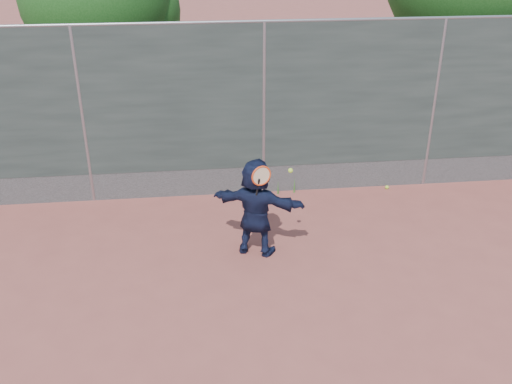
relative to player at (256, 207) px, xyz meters
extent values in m
plane|color=#9E4C42|center=(0.36, -1.50, -0.74)|extent=(80.00, 80.00, 0.00)
imported|color=#151B39|center=(0.00, 0.00, 0.00)|extent=(1.43, 0.93, 1.48)
sphere|color=#C0EF35|center=(2.62, 1.85, -0.71)|extent=(0.07, 0.07, 0.07)
cube|color=#38423D|center=(0.36, 2.00, 1.01)|extent=(20.00, 0.04, 2.50)
cube|color=slate|center=(0.36, 2.00, -0.49)|extent=(20.00, 0.03, 0.50)
cylinder|color=gray|center=(0.36, 2.00, 2.26)|extent=(20.00, 0.05, 0.05)
cylinder|color=gray|center=(-2.64, 2.00, 0.76)|extent=(0.06, 0.06, 3.00)
cylinder|color=gray|center=(0.36, 2.00, 0.76)|extent=(0.06, 0.06, 3.00)
cylinder|color=gray|center=(3.36, 2.00, 0.76)|extent=(0.06, 0.06, 3.00)
torus|color=#EA4516|center=(0.05, -0.20, 0.59)|extent=(0.29, 0.12, 0.29)
cylinder|color=beige|center=(0.05, -0.20, 0.59)|extent=(0.24, 0.09, 0.25)
cylinder|color=black|center=(0.00, -0.18, 0.39)|extent=(0.07, 0.13, 0.33)
sphere|color=#C0EF35|center=(0.46, -0.13, 0.62)|extent=(0.07, 0.07, 0.07)
cylinder|color=#382314|center=(4.86, 4.20, 0.56)|extent=(0.28, 0.28, 2.60)
cylinder|color=#382314|center=(-2.64, 5.00, 0.36)|extent=(0.28, 0.28, 2.20)
sphere|color=#23561C|center=(-2.04, 5.20, 1.99)|extent=(2.10, 2.10, 2.10)
cone|color=#387226|center=(0.61, 1.88, -0.61)|extent=(0.03, 0.03, 0.26)
cone|color=#387226|center=(0.91, 1.90, -0.59)|extent=(0.03, 0.03, 0.30)
cone|color=#387226|center=(0.26, 1.86, -0.63)|extent=(0.03, 0.03, 0.22)
camera|label=1|loc=(-0.82, -7.20, 3.80)|focal=40.00mm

